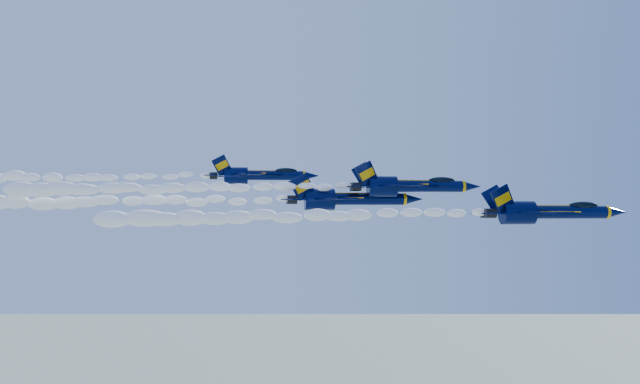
{
  "coord_description": "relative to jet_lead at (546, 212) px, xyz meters",
  "views": [
    {
      "loc": [
        -13.95,
        -86.36,
        151.31
      ],
      "look_at": [
        -2.07,
        0.56,
        153.09
      ],
      "focal_mm": 40.0,
      "sensor_mm": 36.0,
      "label": 1
    }
  ],
  "objects": [
    {
      "name": "smoke_trail_jet_fourth",
      "position": [
        -57.66,
        25.78,
        4.62
      ],
      "size": [
        40.91,
        1.72,
        1.55
      ],
      "primitive_type": "ellipsoid",
      "color": "white"
    },
    {
      "name": "smoke_trail_jet_third",
      "position": [
        -48.05,
        12.43,
        1.16
      ],
      "size": [
        40.91,
        1.92,
        1.73
      ],
      "primitive_type": "ellipsoid",
      "color": "white"
    },
    {
      "name": "smoke_trail_jet_lead",
      "position": [
        -27.63,
        -0.0,
        -0.4
      ],
      "size": [
        40.91,
        1.87,
        1.68
      ],
      "primitive_type": "ellipsoid",
      "color": "white"
    },
    {
      "name": "jet_lead",
      "position": [
        0.0,
        0.0,
        0.0
      ],
      "size": [
        16.78,
        13.77,
        6.24
      ],
      "color": "#00072F"
    },
    {
      "name": "smoke_trail_jet_second",
      "position": [
        -40.32,
        11.0,
        2.75
      ],
      "size": [
        40.91,
        1.85,
        1.66
      ],
      "primitive_type": "ellipsoid",
      "color": "white"
    },
    {
      "name": "jet_second",
      "position": [
        -12.78,
        11.0,
        3.15
      ],
      "size": [
        16.57,
        13.59,
        6.16
      ],
      "color": "#00072F"
    },
    {
      "name": "jet_fourth",
      "position": [
        -30.61,
        25.78,
        5.01
      ],
      "size": [
        15.43,
        12.66,
        5.73
      ],
      "color": "#00072F"
    },
    {
      "name": "jet_third",
      "position": [
        -20.23,
        12.43,
        1.57
      ],
      "size": [
        17.23,
        14.13,
        6.4
      ],
      "color": "#00072F"
    }
  ]
}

